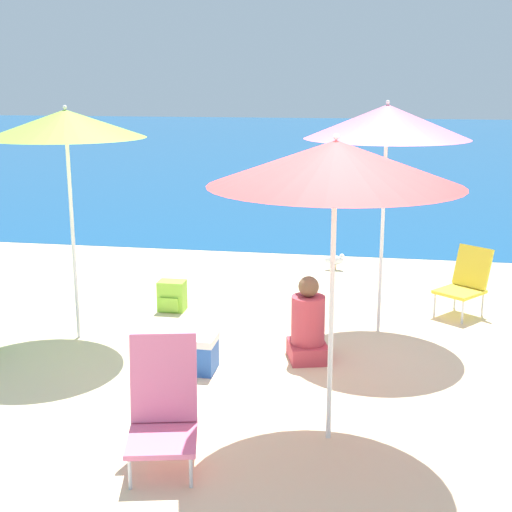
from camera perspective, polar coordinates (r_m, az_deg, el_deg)
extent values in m
plane|color=beige|center=(5.62, 4.39, -12.78)|extent=(60.00, 60.00, 0.00)
cube|color=navy|center=(30.37, 9.23, 8.92)|extent=(60.00, 40.00, 0.01)
cylinder|color=white|center=(4.99, 6.05, -4.89)|extent=(0.04, 0.04, 1.84)
cone|color=red|center=(4.76, 6.38, 7.39)|extent=(1.72, 1.72, 0.30)
sphere|color=white|center=(4.75, 6.43, 9.45)|extent=(0.04, 0.04, 0.04)
cylinder|color=white|center=(7.24, 10.05, 1.42)|extent=(0.04, 0.04, 1.97)
cone|color=pink|center=(7.09, 10.44, 10.52)|extent=(1.61, 1.61, 0.33)
sphere|color=white|center=(7.08, 10.51, 12.01)|extent=(0.04, 0.04, 0.04)
cylinder|color=white|center=(7.18, -14.42, 1.18)|extent=(0.04, 0.04, 1.99)
cone|color=#8ECC3D|center=(7.03, -14.97, 10.19)|extent=(1.51, 1.51, 0.26)
sphere|color=white|center=(7.02, -15.05, 11.42)|extent=(0.04, 0.04, 0.04)
cylinder|color=silver|center=(8.06, 14.09, -3.80)|extent=(0.02, 0.02, 0.26)
cylinder|color=silver|center=(7.88, 16.19, -4.34)|extent=(0.02, 0.02, 0.26)
cylinder|color=silver|center=(8.38, 15.62, -3.22)|extent=(0.02, 0.02, 0.26)
cylinder|color=silver|center=(8.21, 17.67, -3.73)|extent=(0.02, 0.02, 0.26)
cube|color=yellow|center=(8.09, 15.97, -2.76)|extent=(0.61, 0.62, 0.04)
cube|color=yellow|center=(8.22, 16.95, -0.81)|extent=(0.42, 0.37, 0.45)
cylinder|color=silver|center=(4.76, -10.06, -16.78)|extent=(0.02, 0.02, 0.22)
cylinder|color=silver|center=(4.73, -5.23, -16.83)|extent=(0.02, 0.02, 0.22)
cylinder|color=silver|center=(5.13, -9.48, -14.36)|extent=(0.02, 0.02, 0.22)
cylinder|color=silver|center=(5.10, -5.06, -14.39)|extent=(0.02, 0.02, 0.22)
cube|color=pink|center=(4.86, -7.50, -14.26)|extent=(0.55, 0.59, 0.04)
cube|color=pink|center=(4.95, -7.40, -9.63)|extent=(0.47, 0.25, 0.60)
cube|color=#BF3F4C|center=(6.67, 4.14, -7.60)|extent=(0.44, 0.48, 0.16)
cylinder|color=#BF3F4C|center=(6.57, 4.18, -5.12)|extent=(0.31, 0.31, 0.45)
sphere|color=brown|center=(6.47, 4.23, -2.45)|extent=(0.19, 0.19, 0.19)
cube|color=#8ECC3D|center=(8.06, -6.73, -3.17)|extent=(0.30, 0.21, 0.34)
cube|color=#8ECC3D|center=(7.97, -6.96, -3.89)|extent=(0.21, 0.03, 0.15)
cube|color=#2859B2|center=(6.44, -5.56, -7.95)|extent=(0.52, 0.32, 0.27)
cube|color=white|center=(6.38, -5.59, -6.56)|extent=(0.53, 0.33, 0.07)
cylinder|color=gold|center=(9.81, 6.12, -0.89)|extent=(0.01, 0.01, 0.07)
cylinder|color=gold|center=(9.81, 6.41, -0.90)|extent=(0.01, 0.01, 0.07)
ellipsoid|color=white|center=(9.79, 6.28, -0.33)|extent=(0.26, 0.11, 0.13)
sphere|color=white|center=(9.77, 6.90, -0.02)|extent=(0.07, 0.07, 0.07)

